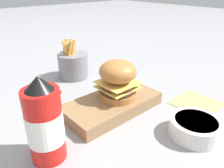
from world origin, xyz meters
TOP-DOWN VIEW (x-y plane):
  - ground_plane at (0.00, 0.00)m, footprint 6.00×6.00m
  - serving_board at (-0.05, 0.04)m, footprint 0.29×0.15m
  - burger at (-0.07, 0.04)m, footprint 0.11×0.11m
  - ketchup_bottle at (0.18, 0.09)m, footprint 0.08×0.08m
  - fries_basket at (-0.11, -0.25)m, footprint 0.12×0.12m
  - side_bowl at (-0.13, 0.27)m, footprint 0.13×0.13m
  - ketchup_puddle at (0.03, -0.18)m, footprint 0.06×0.06m
  - parchment_square at (-0.28, 0.19)m, footprint 0.13×0.13m

SIDE VIEW (x-z plane):
  - ground_plane at x=0.00m, z-range 0.00..0.00m
  - parchment_square at x=-0.28m, z-range 0.00..0.00m
  - ketchup_puddle at x=0.03m, z-range 0.00..0.00m
  - serving_board at x=-0.05m, z-range 0.00..0.04m
  - side_bowl at x=-0.13m, z-range 0.00..0.05m
  - fries_basket at x=-0.11m, z-range -0.03..0.13m
  - ketchup_bottle at x=0.18m, z-range -0.01..0.18m
  - burger at x=-0.07m, z-range 0.04..0.15m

